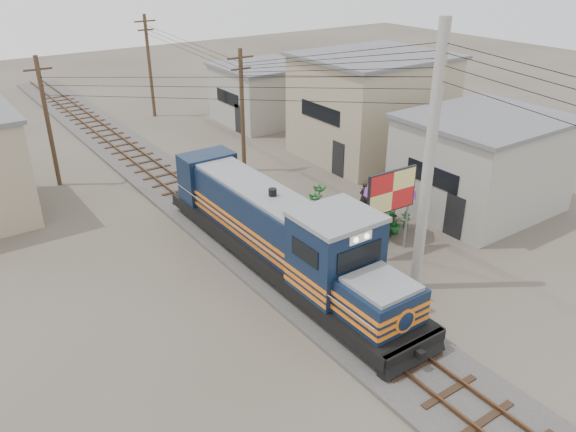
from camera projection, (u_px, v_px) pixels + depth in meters
ground at (336, 311)px, 20.34m from camera, size 120.00×120.00×0.00m
ballast at (208, 212)px, 27.69m from camera, size 3.60×70.00×0.16m
track at (208, 209)px, 27.61m from camera, size 1.15×70.00×0.12m
locomotive at (281, 234)px, 22.27m from camera, size 2.73×14.82×3.67m
utility_pole_main at (428, 166)px, 19.60m from camera, size 0.40×0.40×10.00m
wooden_pole_mid at (242, 109)px, 31.39m from camera, size 1.60×0.24×7.00m
wooden_pole_far at (149, 64)px, 41.76m from camera, size 1.60×0.24×7.50m
wooden_pole_left at (48, 120)px, 29.44m from camera, size 1.60×0.24×7.00m
power_lines at (210, 63)px, 23.24m from camera, size 9.65×19.00×3.30m
shophouse_front at (481, 163)px, 27.45m from camera, size 7.35×6.30×4.70m
shophouse_mid at (372, 106)px, 34.28m from camera, size 8.40×7.35×6.20m
shophouse_back at (263, 93)px, 41.32m from camera, size 6.30×6.30×4.20m
billboard at (392, 193)px, 22.92m from camera, size 2.47×0.24×3.81m
market_umbrella at (390, 187)px, 24.60m from camera, size 3.23×3.23×2.70m
vendor at (364, 196)px, 27.80m from camera, size 0.54×0.35×1.47m
plant_nursery at (374, 224)px, 25.62m from camera, size 3.27×2.18×1.05m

